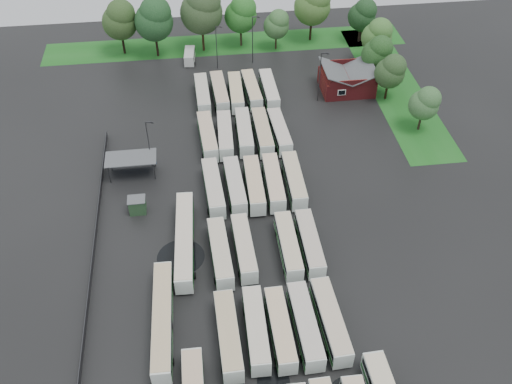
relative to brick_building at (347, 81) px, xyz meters
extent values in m
plane|color=black|center=(-24.00, -42.77, -1.87)|extent=(160.00, 160.00, 0.00)
cube|color=maroon|center=(0.00, 0.03, -0.17)|extent=(10.00, 8.00, 3.40)
cube|color=#4C4F51|center=(-2.50, 0.03, 2.43)|extent=(5.07, 8.60, 2.19)
cube|color=#4C4F51|center=(2.50, 0.03, 2.43)|extent=(5.07, 8.60, 2.19)
cube|color=maroon|center=(0.00, -3.97, 2.03)|extent=(9.00, 0.20, 1.20)
cube|color=silver|center=(-2.00, -4.02, 0.13)|extent=(1.60, 0.12, 1.20)
cylinder|color=#2D2D30|center=(-44.80, -22.77, -0.17)|extent=(0.16, 0.16, 3.40)
cylinder|color=#2D2D30|center=(-37.60, -22.77, -0.17)|extent=(0.16, 0.16, 3.40)
cylinder|color=#2D2D30|center=(-44.80, -19.57, -0.17)|extent=(0.16, 0.16, 3.40)
cylinder|color=#2D2D30|center=(-37.60, -19.57, -0.17)|extent=(0.16, 0.16, 3.40)
cube|color=#4C4F51|center=(-41.20, -21.17, 1.63)|extent=(8.20, 4.20, 0.15)
cube|color=navy|center=(-41.20, -19.27, -0.27)|extent=(7.60, 0.08, 2.60)
cube|color=#234224|center=(-40.20, -30.17, -0.62)|extent=(2.50, 2.00, 2.50)
cube|color=#4C4F51|center=(-40.20, -30.17, 0.69)|extent=(2.70, 2.20, 0.12)
cube|color=#195E19|center=(-22.00, 22.03, -1.86)|extent=(80.00, 10.00, 0.01)
cube|color=#195E19|center=(10.00, 0.03, -1.86)|extent=(10.00, 50.00, 0.01)
cube|color=#2D2D30|center=(-46.20, -34.77, -1.27)|extent=(0.10, 50.00, 1.20)
cube|color=silver|center=(-28.51, -55.29, -0.08)|extent=(2.69, 11.77, 2.68)
cube|color=black|center=(-28.51, -55.29, 0.45)|extent=(2.74, 11.30, 0.86)
cube|color=#14451C|center=(-28.51, -55.29, -0.67)|extent=(2.73, 11.53, 0.59)
cube|color=tan|center=(-28.51, -55.29, 1.31)|extent=(2.58, 11.41, 0.12)
cylinder|color=black|center=(-28.51, -59.04, -1.43)|extent=(2.49, 0.94, 0.94)
cylinder|color=black|center=(-28.51, -51.54, -1.43)|extent=(2.49, 0.94, 0.94)
cube|color=silver|center=(-25.07, -54.87, -0.13)|extent=(2.57, 11.45, 2.62)
cube|color=black|center=(-25.07, -54.87, 0.39)|extent=(2.62, 11.00, 0.84)
cube|color=#0B5113|center=(-25.07, -54.87, -0.71)|extent=(2.61, 11.22, 0.58)
cube|color=beige|center=(-25.07, -54.87, 1.23)|extent=(2.47, 11.11, 0.11)
cylinder|color=black|center=(-25.07, -58.52, -1.44)|extent=(2.43, 0.91, 0.91)
cylinder|color=black|center=(-25.07, -51.21, -1.44)|extent=(2.43, 0.91, 0.91)
cube|color=silver|center=(-22.11, -55.19, -0.16)|extent=(2.48, 11.23, 2.57)
cube|color=black|center=(-22.11, -55.19, 0.35)|extent=(2.53, 10.78, 0.82)
cube|color=#12541B|center=(-22.11, -55.19, -0.73)|extent=(2.53, 11.00, 0.56)
cube|color=beige|center=(-22.11, -55.19, 1.17)|extent=(2.39, 10.89, 0.11)
cylinder|color=black|center=(-22.11, -58.77, -1.45)|extent=(2.38, 0.90, 0.90)
cylinder|color=black|center=(-22.11, -51.61, -1.45)|extent=(2.38, 0.90, 0.90)
cube|color=silver|center=(-18.98, -55.09, -0.09)|extent=(2.72, 11.71, 2.67)
cube|color=black|center=(-18.98, -55.09, 0.44)|extent=(2.77, 11.25, 0.85)
cube|color=#06500C|center=(-18.98, -55.09, -0.68)|extent=(2.77, 11.48, 0.59)
cube|color=beige|center=(-18.98, -55.09, 1.29)|extent=(2.62, 11.36, 0.12)
cylinder|color=black|center=(-18.98, -58.82, -1.43)|extent=(2.48, 0.93, 0.93)
cylinder|color=black|center=(-18.98, -51.36, -1.43)|extent=(2.48, 0.93, 0.93)
cube|color=silver|center=(-15.75, -54.85, -0.08)|extent=(2.94, 11.86, 2.70)
cube|color=black|center=(-15.75, -54.85, 0.46)|extent=(2.98, 11.39, 0.86)
cube|color=#0F5715|center=(-15.75, -54.85, -0.67)|extent=(2.98, 11.63, 0.59)
cube|color=beige|center=(-15.75, -54.85, 1.32)|extent=(2.82, 11.51, 0.12)
cylinder|color=black|center=(-15.75, -58.62, -1.42)|extent=(2.50, 0.94, 0.94)
cylinder|color=black|center=(-15.75, -51.08, -1.42)|extent=(2.50, 0.94, 0.94)
cube|color=silver|center=(-28.41, -41.87, -0.11)|extent=(2.91, 11.63, 2.64)
cube|color=black|center=(-28.41, -41.87, 0.42)|extent=(2.95, 11.17, 0.85)
cube|color=#084D12|center=(-28.41, -41.87, -0.69)|extent=(2.95, 11.40, 0.58)
cube|color=beige|center=(-28.41, -41.87, 1.26)|extent=(2.80, 11.28, 0.12)
cylinder|color=black|center=(-28.41, -45.56, -1.43)|extent=(2.45, 0.92, 0.92)
cylinder|color=black|center=(-28.41, -38.17, -1.43)|extent=(2.45, 0.92, 0.92)
cube|color=silver|center=(-25.04, -41.28, -0.16)|extent=(2.66, 11.29, 2.57)
cube|color=black|center=(-25.04, -41.28, 0.36)|extent=(2.71, 10.84, 0.82)
cube|color=#164D1B|center=(-25.04, -41.28, -0.72)|extent=(2.70, 11.07, 0.57)
cube|color=beige|center=(-25.04, -41.28, 1.17)|extent=(2.56, 10.95, 0.11)
cylinder|color=black|center=(-25.04, -44.87, -1.44)|extent=(2.39, 0.90, 0.90)
cylinder|color=black|center=(-25.04, -37.69, -1.44)|extent=(2.39, 0.90, 0.90)
cube|color=silver|center=(-18.81, -41.71, -0.14)|extent=(2.37, 11.35, 2.60)
cube|color=black|center=(-18.81, -41.71, 0.38)|extent=(2.42, 10.90, 0.83)
cube|color=#0A5410|center=(-18.81, -41.71, -0.71)|extent=(2.41, 11.12, 0.57)
cube|color=beige|center=(-18.81, -41.71, 1.21)|extent=(2.27, 11.01, 0.11)
cylinder|color=black|center=(-18.81, -45.34, -1.44)|extent=(2.41, 0.91, 0.91)
cylinder|color=black|center=(-18.81, -38.07, -1.44)|extent=(2.41, 0.91, 0.91)
cube|color=silver|center=(-15.74, -41.61, -0.14)|extent=(2.39, 11.34, 2.60)
cube|color=black|center=(-15.74, -41.61, 0.38)|extent=(2.45, 10.88, 0.83)
cube|color=#125419|center=(-15.74, -41.61, -0.71)|extent=(2.44, 11.11, 0.57)
cube|color=#C3B39E|center=(-15.74, -41.61, 1.20)|extent=(2.30, 11.00, 0.11)
cylinder|color=black|center=(-15.74, -45.23, -1.44)|extent=(2.41, 0.91, 0.91)
cylinder|color=black|center=(-15.74, -37.98, -1.44)|extent=(2.41, 0.91, 0.91)
cube|color=silver|center=(-28.40, -28.20, -0.07)|extent=(3.01, 11.89, 2.70)
cube|color=black|center=(-28.40, -28.20, 0.47)|extent=(3.05, 11.42, 0.86)
cube|color=#164D1F|center=(-28.40, -28.20, -0.67)|extent=(3.05, 11.66, 0.59)
cube|color=beige|center=(-28.40, -28.20, 1.33)|extent=(2.90, 11.53, 0.12)
cylinder|color=black|center=(-28.40, -31.97, -1.42)|extent=(2.50, 0.94, 0.94)
cylinder|color=black|center=(-28.40, -24.43, -1.42)|extent=(2.50, 0.94, 0.94)
cube|color=silver|center=(-25.01, -28.04, -0.11)|extent=(2.78, 11.61, 2.64)
cube|color=black|center=(-25.01, -28.04, 0.42)|extent=(2.82, 11.15, 0.85)
cube|color=#15551A|center=(-25.01, -28.04, -0.69)|extent=(2.82, 11.38, 0.58)
cube|color=beige|center=(-25.01, -28.04, 1.26)|extent=(2.67, 11.26, 0.12)
cylinder|color=black|center=(-25.01, -31.73, -1.43)|extent=(2.45, 0.92, 0.92)
cylinder|color=black|center=(-25.01, -24.35, -1.43)|extent=(2.45, 0.92, 0.92)
cube|color=silver|center=(-21.97, -28.22, -0.10)|extent=(2.60, 11.65, 2.66)
cube|color=black|center=(-21.97, -28.22, 0.43)|extent=(2.65, 11.18, 0.85)
cube|color=#0B4712|center=(-21.97, -28.22, -0.69)|extent=(2.64, 11.41, 0.59)
cube|color=#D5B78F|center=(-21.97, -28.22, 1.28)|extent=(2.50, 11.30, 0.12)
cylinder|color=black|center=(-21.97, -31.93, -1.43)|extent=(2.47, 0.93, 0.93)
cylinder|color=black|center=(-21.97, -24.50, -1.43)|extent=(2.47, 0.93, 0.93)
cube|color=silver|center=(-18.87, -28.08, -0.09)|extent=(2.70, 11.74, 2.68)
cube|color=black|center=(-18.87, -28.08, 0.45)|extent=(2.75, 11.27, 0.86)
cube|color=#17531E|center=(-18.87, -28.08, -0.68)|extent=(2.75, 11.50, 0.59)
cube|color=beige|center=(-18.87, -28.08, 1.30)|extent=(2.60, 11.38, 0.12)
cylinder|color=black|center=(-18.87, -31.82, -1.43)|extent=(2.48, 0.93, 0.93)
cylinder|color=black|center=(-18.87, -24.34, -1.43)|extent=(2.48, 0.93, 0.93)
cube|color=silver|center=(-15.55, -27.94, -0.10)|extent=(2.55, 11.64, 2.66)
cube|color=black|center=(-15.55, -27.94, 0.43)|extent=(2.61, 11.17, 0.85)
cube|color=#195424|center=(-15.55, -27.94, -0.69)|extent=(2.60, 11.41, 0.59)
cube|color=beige|center=(-15.55, -27.94, 1.28)|extent=(2.45, 11.29, 0.12)
cylinder|color=black|center=(-15.55, -31.66, -1.43)|extent=(2.47, 0.93, 0.93)
cylinder|color=black|center=(-15.55, -24.23, -1.43)|extent=(2.47, 0.93, 0.93)
cube|color=silver|center=(-28.46, -14.54, -0.08)|extent=(3.05, 11.86, 2.69)
cube|color=black|center=(-28.46, -14.54, 0.46)|extent=(3.09, 11.39, 0.86)
cube|color=#0B5116|center=(-28.46, -14.54, -0.67)|extent=(3.09, 11.62, 0.59)
cube|color=#CFB290|center=(-28.46, -14.54, 1.32)|extent=(2.94, 11.50, 0.12)
cylinder|color=black|center=(-28.46, -18.30, -1.43)|extent=(2.50, 0.94, 0.94)
cylinder|color=black|center=(-28.46, -10.78, -1.43)|extent=(2.50, 0.94, 0.94)
cube|color=silver|center=(-25.37, -14.56, -0.12)|extent=(2.85, 11.58, 2.63)
cube|color=black|center=(-25.37, -14.56, 0.41)|extent=(2.89, 11.13, 0.84)
cube|color=#105516|center=(-25.37, -14.56, -0.70)|extent=(2.89, 11.36, 0.58)
cube|color=beige|center=(-25.37, -14.56, 1.25)|extent=(2.74, 11.24, 0.11)
cylinder|color=black|center=(-25.37, -18.24, -1.43)|extent=(2.44, 0.92, 0.92)
cylinder|color=black|center=(-25.37, -10.88, -1.43)|extent=(2.44, 0.92, 0.92)
cube|color=silver|center=(-21.97, -14.11, -0.09)|extent=(2.74, 11.71, 2.67)
cube|color=black|center=(-21.97, -14.11, 0.44)|extent=(2.78, 11.25, 0.85)
cube|color=#115217|center=(-21.97, -14.11, -0.68)|extent=(2.78, 11.48, 0.59)
cube|color=beige|center=(-21.97, -14.11, 1.29)|extent=(2.63, 11.36, 0.12)
cylinder|color=black|center=(-21.97, -17.83, -1.43)|extent=(2.48, 0.93, 0.93)
cylinder|color=black|center=(-21.97, -10.38, -1.43)|extent=(2.48, 0.93, 0.93)
cube|color=silver|center=(-18.80, -14.62, -0.07)|extent=(2.56, 11.80, 2.70)
cube|color=black|center=(-18.80, -14.62, 0.47)|extent=(2.61, 11.33, 0.86)
cube|color=#0E4415|center=(-18.80, -14.62, -0.67)|extent=(2.60, 11.56, 0.59)
cube|color=tan|center=(-18.80, -14.62, 1.32)|extent=(2.46, 11.44, 0.12)
cylinder|color=black|center=(-18.80, -18.39, -1.42)|extent=(2.50, 0.94, 0.94)
cylinder|color=black|center=(-18.80, -10.85, -1.42)|extent=(2.50, 0.94, 0.94)
cube|color=silver|center=(-15.79, -14.71, -0.15)|extent=(2.88, 11.38, 2.58)
cube|color=black|center=(-15.79, -14.71, 0.37)|extent=(2.91, 10.93, 0.83)
cube|color=#094B12|center=(-15.79, -14.71, -0.72)|extent=(2.91, 11.15, 0.57)
cube|color=beige|center=(-15.79, -14.71, 1.19)|extent=(2.77, 11.03, 0.11)
cylinder|color=black|center=(-15.79, -18.32, -1.44)|extent=(2.40, 0.90, 0.90)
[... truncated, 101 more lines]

